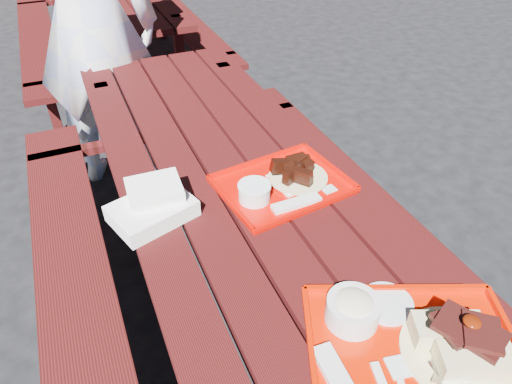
{
  "coord_description": "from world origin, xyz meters",
  "views": [
    {
      "loc": [
        -0.42,
        -1.13,
        1.64
      ],
      "look_at": [
        0.0,
        -0.15,
        0.82
      ],
      "focal_mm": 32.0,
      "sensor_mm": 36.0,
      "label": 1
    }
  ],
  "objects_px": {
    "picnic_table_near": "(239,226)",
    "picnic_table_far": "(110,11)",
    "near_tray": "(414,339)",
    "far_tray": "(282,184)",
    "person": "(89,21)"
  },
  "relations": [
    {
      "from": "picnic_table_far",
      "to": "far_tray",
      "type": "xyz_separation_m",
      "value": [
        0.12,
        -2.89,
        0.21
      ]
    },
    {
      "from": "picnic_table_far",
      "to": "person",
      "type": "height_order",
      "value": "person"
    },
    {
      "from": "picnic_table_far",
      "to": "far_tray",
      "type": "relative_size",
      "value": 5.54
    },
    {
      "from": "far_tray",
      "to": "near_tray",
      "type": "bearing_deg",
      "value": -89.27
    },
    {
      "from": "person",
      "to": "picnic_table_near",
      "type": "bearing_deg",
      "value": 122.37
    },
    {
      "from": "picnic_table_near",
      "to": "near_tray",
      "type": "relative_size",
      "value": 4.27
    },
    {
      "from": "picnic_table_near",
      "to": "picnic_table_far",
      "type": "bearing_deg",
      "value": 90.0
    },
    {
      "from": "near_tray",
      "to": "far_tray",
      "type": "distance_m",
      "value": 0.64
    },
    {
      "from": "near_tray",
      "to": "person",
      "type": "xyz_separation_m",
      "value": [
        -0.39,
        2.05,
        0.15
      ]
    },
    {
      "from": "picnic_table_near",
      "to": "far_tray",
      "type": "bearing_deg",
      "value": -36.57
    },
    {
      "from": "far_tray",
      "to": "picnic_table_far",
      "type": "bearing_deg",
      "value": 92.32
    },
    {
      "from": "person",
      "to": "picnic_table_far",
      "type": "bearing_deg",
      "value": -79.11
    },
    {
      "from": "near_tray",
      "to": "far_tray",
      "type": "bearing_deg",
      "value": 90.73
    },
    {
      "from": "near_tray",
      "to": "picnic_table_far",
      "type": "bearing_deg",
      "value": 92.03
    },
    {
      "from": "picnic_table_near",
      "to": "far_tray",
      "type": "distance_m",
      "value": 0.26
    }
  ]
}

